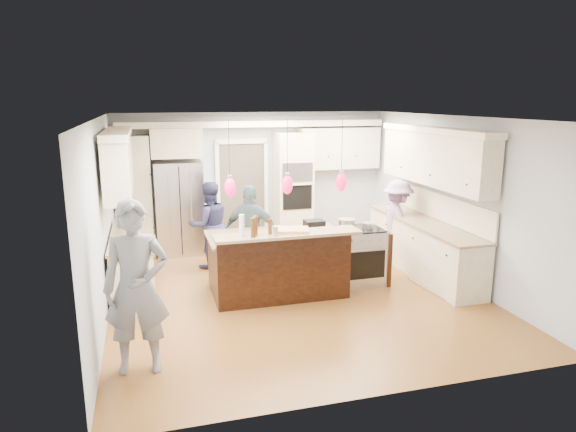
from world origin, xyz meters
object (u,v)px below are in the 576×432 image
object	(u,v)px
kitchen_island	(278,263)
person_far_left	(209,225)
refrigerator	(179,208)
person_bar_end	(136,288)
island_range	(360,256)

from	to	relation	value
kitchen_island	person_far_left	distance (m)	1.77
refrigerator	person_far_left	bearing A→B (deg)	-66.60
kitchen_island	person_bar_end	xyz separation A→B (m)	(-2.05, -1.87, 0.48)
refrigerator	person_far_left	world-z (taller)	refrigerator
island_range	person_bar_end	world-z (taller)	person_bar_end
person_bar_end	person_far_left	distance (m)	3.61
person_bar_end	island_range	bearing A→B (deg)	34.15
person_far_left	kitchen_island	bearing A→B (deg)	109.26
refrigerator	person_bar_end	bearing A→B (deg)	-99.59
refrigerator	island_range	bearing A→B (deg)	-42.59
refrigerator	kitchen_island	distance (m)	2.91
kitchen_island	refrigerator	bearing A→B (deg)	116.91
island_range	person_bar_end	size ratio (longest dim) A/B	0.47
kitchen_island	person_far_left	size ratio (longest dim) A/B	1.35
kitchen_island	person_bar_end	distance (m)	2.82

